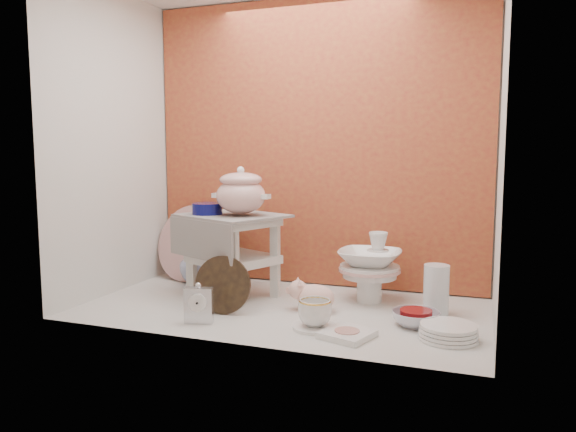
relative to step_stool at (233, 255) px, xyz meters
name	(u,v)px	position (x,y,z in m)	size (l,w,h in m)	color
ground	(282,308)	(0.30, -0.12, -0.20)	(1.80, 1.80, 0.00)	silver
niche_shell	(296,103)	(0.30, 0.06, 0.73)	(1.86, 1.03, 1.53)	#A95D2A
step_stool	(233,255)	(0.00, 0.00, 0.00)	(0.46, 0.39, 0.40)	silver
soup_tureen	(241,191)	(0.06, -0.03, 0.32)	(0.27, 0.27, 0.23)	white
cobalt_bowl	(207,209)	(-0.12, -0.04, 0.23)	(0.15, 0.15, 0.05)	#0A0C51
floral_platter	(189,243)	(-0.38, 0.23, 0.00)	(0.43, 0.15, 0.41)	beige
blue_white_vase	(200,262)	(-0.28, 0.18, -0.09)	(0.22, 0.22, 0.23)	white
lacquer_tray	(223,285)	(0.09, -0.28, -0.07)	(0.26, 0.05, 0.26)	black
mantel_clock	(199,303)	(0.05, -0.44, -0.12)	(0.12, 0.04, 0.17)	silver
plush_pig	(316,297)	(0.46, -0.11, -0.14)	(0.22, 0.15, 0.13)	beige
teacup_saucer	(315,327)	(0.53, -0.35, -0.20)	(0.18, 0.18, 0.01)	white
gold_rim_teacup	(315,313)	(0.53, -0.35, -0.14)	(0.14, 0.14, 0.11)	white
lattice_dish	(347,334)	(0.67, -0.40, -0.19)	(0.17, 0.17, 0.02)	white
dinner_plate_stack	(448,332)	(1.04, -0.30, -0.17)	(0.22, 0.22, 0.06)	white
crystal_bowl	(416,318)	(0.90, -0.17, -0.17)	(0.19, 0.19, 0.06)	silver
clear_glass_vase	(436,290)	(0.97, 0.02, -0.09)	(0.11, 0.11, 0.22)	silver
porcelain_tower	(370,267)	(0.65, 0.13, -0.03)	(0.29, 0.29, 0.34)	white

